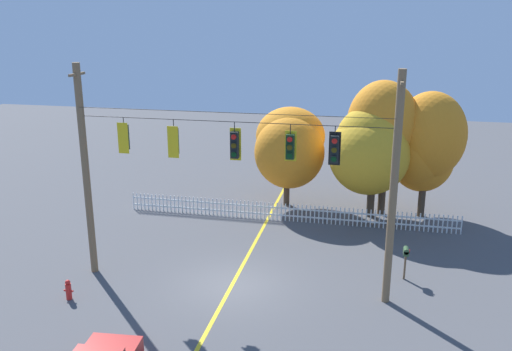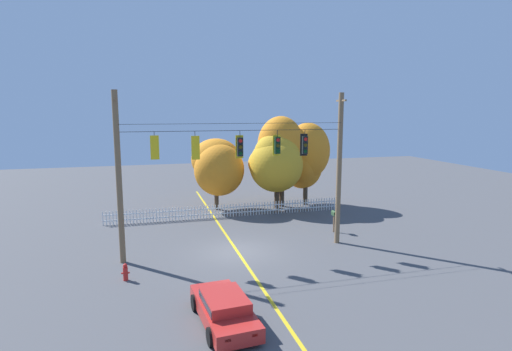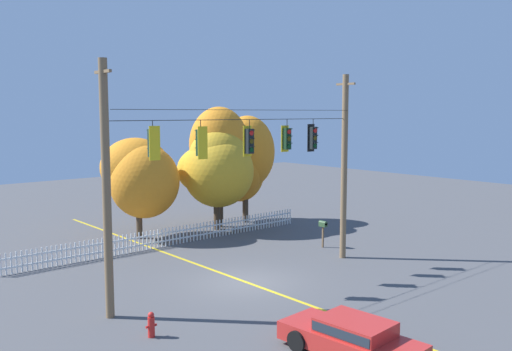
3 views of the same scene
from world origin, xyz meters
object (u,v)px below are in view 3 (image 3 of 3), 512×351
(parked_car, at_px, (352,337))
(autumn_oak_far_east, at_px, (220,156))
(traffic_signal_eastbound_side, at_px, (313,138))
(autumn_maple_far_west, at_px, (243,161))
(fire_hydrant, at_px, (151,325))
(autumn_maple_near_fence, at_px, (142,176))
(autumn_maple_mid, at_px, (216,167))
(traffic_signal_northbound_primary, at_px, (201,143))
(roadside_mailbox, at_px, (323,226))
(traffic_signal_northbound_secondary, at_px, (287,139))
(traffic_signal_westbound_side, at_px, (153,143))
(traffic_signal_southbound_primary, at_px, (249,141))

(parked_car, bearing_deg, autumn_oak_far_east, 64.67)
(traffic_signal_eastbound_side, bearing_deg, autumn_maple_far_west, 67.79)
(fire_hydrant, bearing_deg, autumn_maple_near_fence, 61.89)
(traffic_signal_eastbound_side, relative_size, autumn_oak_far_east, 0.20)
(autumn_maple_near_fence, relative_size, autumn_maple_mid, 0.92)
(traffic_signal_northbound_primary, relative_size, roadside_mailbox, 1.04)
(autumn_maple_mid, height_order, autumn_maple_far_west, autumn_maple_far_west)
(traffic_signal_northbound_primary, xyz_separation_m, traffic_signal_eastbound_side, (6.14, 0.02, -0.00))
(autumn_maple_mid, height_order, autumn_oak_far_east, autumn_oak_far_east)
(autumn_maple_mid, relative_size, autumn_maple_far_west, 0.90)
(traffic_signal_northbound_secondary, bearing_deg, traffic_signal_westbound_side, -179.83)
(autumn_maple_near_fence, xyz_separation_m, autumn_maple_far_west, (7.17, -0.14, 0.44))
(traffic_signal_eastbound_side, bearing_deg, roadside_mailbox, 34.24)
(autumn_oak_far_east, distance_m, fire_hydrant, 17.38)
(traffic_signal_northbound_secondary, relative_size, autumn_maple_far_west, 0.21)
(traffic_signal_southbound_primary, bearing_deg, fire_hydrant, -158.08)
(autumn_maple_near_fence, height_order, autumn_maple_far_west, autumn_maple_far_west)
(traffic_signal_northbound_primary, relative_size, autumn_maple_far_west, 0.22)
(traffic_signal_westbound_side, distance_m, traffic_signal_southbound_primary, 4.47)
(traffic_signal_northbound_secondary, bearing_deg, autumn_maple_mid, 72.44)
(traffic_signal_westbound_side, height_order, traffic_signal_northbound_secondary, same)
(traffic_signal_eastbound_side, bearing_deg, autumn_maple_mid, 82.15)
(fire_hydrant, height_order, roadside_mailbox, roadside_mailbox)
(traffic_signal_eastbound_side, xyz_separation_m, autumn_maple_far_west, (4.08, 9.99, -1.96))
(autumn_oak_far_east, xyz_separation_m, roadside_mailbox, (0.98, -7.65, -3.26))
(traffic_signal_westbound_side, distance_m, traffic_signal_northbound_secondary, 6.58)
(traffic_signal_northbound_secondary, height_order, autumn_maple_mid, traffic_signal_northbound_secondary)
(autumn_maple_far_west, bearing_deg, traffic_signal_southbound_primary, -128.04)
(traffic_signal_eastbound_side, xyz_separation_m, autumn_maple_near_fence, (-3.09, 10.13, -2.40))
(traffic_signal_southbound_primary, bearing_deg, autumn_oak_far_east, 59.37)
(autumn_maple_mid, distance_m, fire_hydrant, 16.33)
(autumn_maple_mid, bearing_deg, traffic_signal_eastbound_side, -97.85)
(autumn_maple_near_fence, height_order, roadside_mailbox, autumn_maple_near_fence)
(traffic_signal_southbound_primary, height_order, autumn_maple_mid, traffic_signal_southbound_primary)
(traffic_signal_northbound_secondary, height_order, autumn_oak_far_east, autumn_oak_far_east)
(traffic_signal_northbound_secondary, xyz_separation_m, parked_car, (-4.50, -7.48, -5.32))
(traffic_signal_northbound_primary, xyz_separation_m, autumn_oak_far_east, (8.13, 9.69, -1.49))
(autumn_maple_far_west, bearing_deg, traffic_signal_eastbound_side, -112.21)
(autumn_maple_mid, distance_m, parked_car, 18.42)
(autumn_oak_far_east, relative_size, autumn_maple_far_west, 1.08)
(traffic_signal_westbound_side, bearing_deg, traffic_signal_northbound_secondary, 0.17)
(traffic_signal_southbound_primary, bearing_deg, parked_car, -107.73)
(traffic_signal_southbound_primary, relative_size, traffic_signal_eastbound_side, 1.02)
(autumn_maple_mid, height_order, fire_hydrant, autumn_maple_mid)
(traffic_signal_southbound_primary, bearing_deg, traffic_signal_northbound_secondary, -0.02)
(traffic_signal_eastbound_side, bearing_deg, fire_hydrant, -166.02)
(autumn_maple_far_west, distance_m, parked_car, 20.51)
(fire_hydrant, xyz_separation_m, roadside_mailbox, (12.77, 4.46, 0.76))
(traffic_signal_westbound_side, bearing_deg, roadside_mailbox, 10.35)
(autumn_maple_near_fence, xyz_separation_m, roadside_mailbox, (6.06, -8.11, -2.35))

